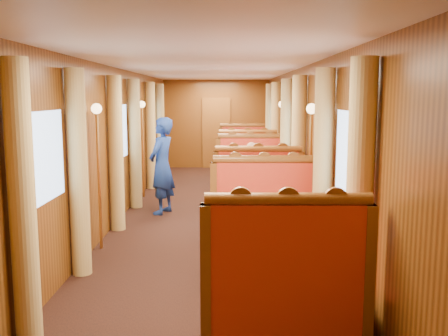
{
  "coord_description": "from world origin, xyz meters",
  "views": [
    {
      "loc": [
        0.3,
        -8.27,
        2.04
      ],
      "look_at": [
        0.26,
        -1.4,
        1.05
      ],
      "focal_mm": 40.0,
      "sensor_mm": 36.0,
      "label": 1
    }
  ],
  "objects_px": {
    "table_far": "(246,167)",
    "passenger": "(251,168)",
    "banquette_far_aft": "(244,159)",
    "rose_vase_far": "(244,143)",
    "steward": "(162,166)",
    "banquette_far_fwd": "(247,171)",
    "teapot_back": "(258,220)",
    "banquette_mid_aft": "(251,183)",
    "banquette_mid_fwd": "(257,206)",
    "banquette_near_aft": "(265,233)",
    "table_near": "(272,265)",
    "tea_tray": "(260,229)",
    "teapot_left": "(256,225)",
    "table_mid": "(253,196)",
    "fruit_plate": "(303,230)",
    "rose_vase_mid": "(252,164)",
    "banquette_near_fwd": "(284,302)",
    "teapot_right": "(269,225)"
  },
  "relations": [
    {
      "from": "teapot_back",
      "to": "banquette_near_aft",
      "type": "bearing_deg",
      "value": 58.25
    },
    {
      "from": "rose_vase_far",
      "to": "teapot_right",
      "type": "bearing_deg",
      "value": -90.02
    },
    {
      "from": "table_near",
      "to": "rose_vase_far",
      "type": "distance_m",
      "value": 7.06
    },
    {
      "from": "table_near",
      "to": "teapot_right",
      "type": "bearing_deg",
      "value": -115.66
    },
    {
      "from": "teapot_right",
      "to": "rose_vase_far",
      "type": "height_order",
      "value": "rose_vase_far"
    },
    {
      "from": "banquette_far_aft",
      "to": "teapot_right",
      "type": "distance_m",
      "value": 8.11
    },
    {
      "from": "table_far",
      "to": "banquette_far_aft",
      "type": "height_order",
      "value": "banquette_far_aft"
    },
    {
      "from": "teapot_back",
      "to": "fruit_plate",
      "type": "xyz_separation_m",
      "value": [
        0.42,
        -0.21,
        -0.05
      ]
    },
    {
      "from": "steward",
      "to": "passenger",
      "type": "distance_m",
      "value": 1.64
    },
    {
      "from": "banquette_mid_fwd",
      "to": "banquette_near_fwd",
      "type": "bearing_deg",
      "value": -90.0
    },
    {
      "from": "banquette_far_fwd",
      "to": "teapot_back",
      "type": "height_order",
      "value": "banquette_far_fwd"
    },
    {
      "from": "banquette_far_aft",
      "to": "rose_vase_far",
      "type": "distance_m",
      "value": 1.1
    },
    {
      "from": "tea_tray",
      "to": "table_near",
      "type": "bearing_deg",
      "value": 20.86
    },
    {
      "from": "steward",
      "to": "table_far",
      "type": "bearing_deg",
      "value": 173.33
    },
    {
      "from": "banquette_near_fwd",
      "to": "banquette_near_aft",
      "type": "height_order",
      "value": "same"
    },
    {
      "from": "teapot_left",
      "to": "table_near",
      "type": "bearing_deg",
      "value": 51.12
    },
    {
      "from": "banquette_near_fwd",
      "to": "fruit_plate",
      "type": "distance_m",
      "value": 1.0
    },
    {
      "from": "banquette_near_aft",
      "to": "fruit_plate",
      "type": "relative_size",
      "value": 6.41
    },
    {
      "from": "table_far",
      "to": "passenger",
      "type": "bearing_deg",
      "value": -90.0
    },
    {
      "from": "table_mid",
      "to": "banquette_mid_fwd",
      "type": "height_order",
      "value": "banquette_mid_fwd"
    },
    {
      "from": "tea_tray",
      "to": "banquette_near_fwd",
      "type": "bearing_deg",
      "value": -82.56
    },
    {
      "from": "banquette_near_aft",
      "to": "rose_vase_mid",
      "type": "bearing_deg",
      "value": 90.75
    },
    {
      "from": "tea_tray",
      "to": "teapot_left",
      "type": "distance_m",
      "value": 0.09
    },
    {
      "from": "rose_vase_far",
      "to": "steward",
      "type": "bearing_deg",
      "value": -115.43
    },
    {
      "from": "fruit_plate",
      "to": "steward",
      "type": "bearing_deg",
      "value": 115.44
    },
    {
      "from": "table_mid",
      "to": "banquette_mid_fwd",
      "type": "distance_m",
      "value": 1.02
    },
    {
      "from": "banquette_mid_aft",
      "to": "rose_vase_mid",
      "type": "height_order",
      "value": "banquette_mid_aft"
    },
    {
      "from": "banquette_mid_aft",
      "to": "banquette_far_fwd",
      "type": "relative_size",
      "value": 1.0
    },
    {
      "from": "banquette_near_aft",
      "to": "table_far",
      "type": "xyz_separation_m",
      "value": [
        0.0,
        5.99,
        -0.05
      ]
    },
    {
      "from": "fruit_plate",
      "to": "banquette_mid_fwd",
      "type": "bearing_deg",
      "value": 96.18
    },
    {
      "from": "banquette_near_aft",
      "to": "table_far",
      "type": "height_order",
      "value": "banquette_near_aft"
    },
    {
      "from": "tea_tray",
      "to": "rose_vase_far",
      "type": "xyz_separation_m",
      "value": [
        0.09,
        7.08,
        0.17
      ]
    },
    {
      "from": "table_far",
      "to": "rose_vase_far",
      "type": "distance_m",
      "value": 0.55
    },
    {
      "from": "banquette_near_aft",
      "to": "fruit_plate",
      "type": "xyz_separation_m",
      "value": [
        0.28,
        -1.13,
        0.35
      ]
    },
    {
      "from": "banquette_far_fwd",
      "to": "banquette_far_aft",
      "type": "height_order",
      "value": "same"
    },
    {
      "from": "banquette_mid_fwd",
      "to": "steward",
      "type": "height_order",
      "value": "steward"
    },
    {
      "from": "banquette_mid_aft",
      "to": "teapot_back",
      "type": "bearing_deg",
      "value": -91.77
    },
    {
      "from": "banquette_near_aft",
      "to": "banquette_mid_aft",
      "type": "distance_m",
      "value": 3.5
    },
    {
      "from": "table_mid",
      "to": "rose_vase_far",
      "type": "distance_m",
      "value": 3.58
    },
    {
      "from": "banquette_far_fwd",
      "to": "banquette_far_aft",
      "type": "bearing_deg",
      "value": 90.0
    },
    {
      "from": "banquette_mid_aft",
      "to": "banquette_far_fwd",
      "type": "height_order",
      "value": "same"
    },
    {
      "from": "table_near",
      "to": "teapot_back",
      "type": "bearing_deg",
      "value": 144.33
    },
    {
      "from": "banquette_near_aft",
      "to": "passenger",
      "type": "distance_m",
      "value": 3.24
    },
    {
      "from": "fruit_plate",
      "to": "steward",
      "type": "height_order",
      "value": "steward"
    },
    {
      "from": "banquette_near_aft",
      "to": "tea_tray",
      "type": "height_order",
      "value": "banquette_near_aft"
    },
    {
      "from": "table_near",
      "to": "banquette_near_aft",
      "type": "xyz_separation_m",
      "value": [
        0.0,
        1.01,
        0.05
      ]
    },
    {
      "from": "banquette_near_aft",
      "to": "teapot_left",
      "type": "bearing_deg",
      "value": -98.77
    },
    {
      "from": "banquette_near_fwd",
      "to": "banquette_mid_aft",
      "type": "height_order",
      "value": "same"
    },
    {
      "from": "teapot_back",
      "to": "passenger",
      "type": "distance_m",
      "value": 4.14
    },
    {
      "from": "teapot_right",
      "to": "steward",
      "type": "height_order",
      "value": "steward"
    }
  ]
}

